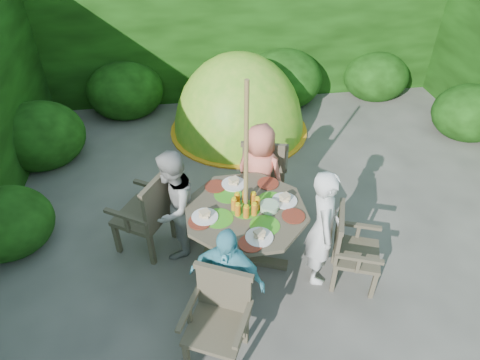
{
  "coord_description": "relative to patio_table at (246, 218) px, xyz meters",
  "views": [
    {
      "loc": [
        -1.2,
        -3.73,
        3.69
      ],
      "look_at": [
        -0.67,
        -0.07,
        0.85
      ],
      "focal_mm": 32.0,
      "sensor_mm": 36.0,
      "label": 1
    }
  ],
  "objects": [
    {
      "name": "ground",
      "position": [
        0.67,
        0.47,
        -0.65
      ],
      "size": [
        60.0,
        60.0,
        0.0
      ],
      "primitive_type": "plane",
      "color": "#4B4843",
      "rests_on": "ground"
    },
    {
      "name": "hedge_enclosure",
      "position": [
        0.67,
        1.8,
        0.6
      ],
      "size": [
        9.0,
        9.0,
        2.5
      ],
      "color": "black",
      "rests_on": "ground"
    },
    {
      "name": "patio_table",
      "position": [
        0.0,
        0.0,
        0.0
      ],
      "size": [
        1.72,
        1.72,
        0.93
      ],
      "rotation": [
        0.0,
        0.0,
        -0.37
      ],
      "color": "#3C3627",
      "rests_on": "ground"
    },
    {
      "name": "parasol_pole",
      "position": [
        -0.0,
        0.0,
        0.45
      ],
      "size": [
        0.06,
        0.06,
        2.2
      ],
      "primitive_type": "cylinder",
      "rotation": [
        0.0,
        0.0,
        -0.37
      ],
      "color": "olive",
      "rests_on": "ground"
    },
    {
      "name": "garden_chair_right",
      "position": [
        1.02,
        -0.4,
        -0.19
      ],
      "size": [
        0.61,
        0.65,
        0.87
      ],
      "rotation": [
        0.0,
        0.0,
        1.22
      ],
      "color": "#3C3627",
      "rests_on": "ground"
    },
    {
      "name": "garden_chair_left",
      "position": [
        -1.03,
        0.38,
        -0.12
      ],
      "size": [
        0.76,
        0.79,
        1.0
      ],
      "rotation": [
        0.0,
        0.0,
        -2.12
      ],
      "color": "#3C3627",
      "rests_on": "ground"
    },
    {
      "name": "garden_chair_back",
      "position": [
        0.4,
        1.02,
        -0.14
      ],
      "size": [
        0.68,
        0.64,
        0.95
      ],
      "rotation": [
        0.0,
        0.0,
        2.87
      ],
      "color": "#3C3627",
      "rests_on": "ground"
    },
    {
      "name": "garden_chair_front",
      "position": [
        -0.4,
        -1.03,
        -0.17
      ],
      "size": [
        0.69,
        0.66,
        0.9
      ],
      "rotation": [
        0.0,
        0.0,
        -0.44
      ],
      "color": "#3C3627",
      "rests_on": "ground"
    },
    {
      "name": "child_right",
      "position": [
        0.74,
        -0.29,
        0.03
      ],
      "size": [
        0.43,
        0.56,
        1.37
      ],
      "primitive_type": "imported",
      "rotation": [
        0.0,
        0.0,
        1.34
      ],
      "color": "silver",
      "rests_on": "ground"
    },
    {
      "name": "child_left",
      "position": [
        -0.75,
        0.29,
        0.01
      ],
      "size": [
        0.71,
        0.78,
        1.32
      ],
      "primitive_type": "imported",
      "rotation": [
        0.0,
        0.0,
        -1.95
      ],
      "color": "#A2A29D",
      "rests_on": "ground"
    },
    {
      "name": "child_back",
      "position": [
        0.28,
        0.75,
        -0.0
      ],
      "size": [
        0.75,
        0.72,
        1.3
      ],
      "primitive_type": "imported",
      "rotation": [
        0.0,
        0.0,
        2.46
      ],
      "color": "#EE7862",
      "rests_on": "ground"
    },
    {
      "name": "child_front",
      "position": [
        -0.29,
        -0.75,
        -0.04
      ],
      "size": [
        0.77,
        0.57,
        1.22
      ],
      "primitive_type": "imported",
      "rotation": [
        0.0,
        0.0,
        -0.43
      ],
      "color": "#54B3C5",
      "rests_on": "ground"
    },
    {
      "name": "dome_tent",
      "position": [
        0.33,
        2.86,
        -0.65
      ],
      "size": [
        2.64,
        2.64,
        2.59
      ],
      "rotation": [
        0.0,
        0.0,
        -0.29
      ],
      "color": "#5DB623",
      "rests_on": "ground"
    }
  ]
}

